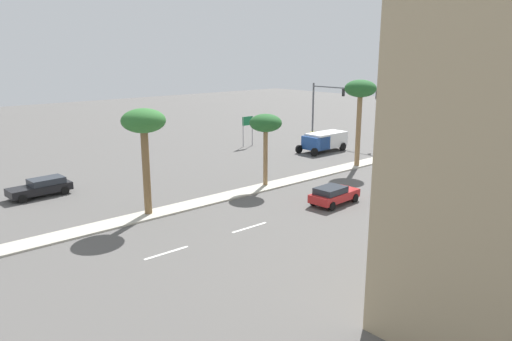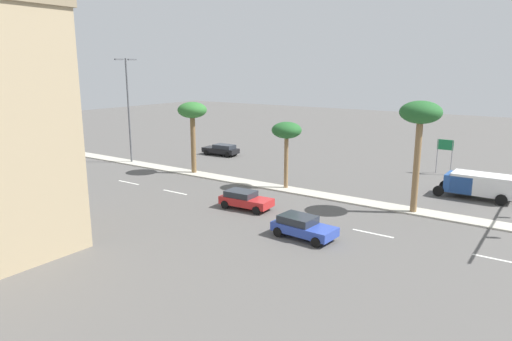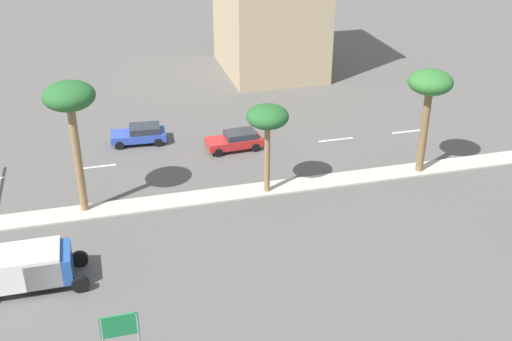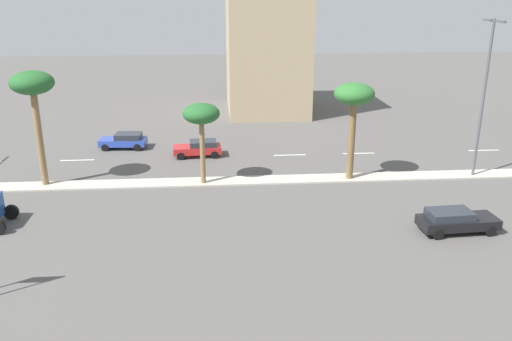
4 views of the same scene
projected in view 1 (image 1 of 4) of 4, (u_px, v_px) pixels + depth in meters
ground_plane at (240, 194)px, 38.35m from camera, size 160.00×160.00×0.00m
median_curb at (161, 212)px, 33.75m from camera, size 1.80×64.49×0.12m
lane_stripe_far at (448, 167)px, 47.27m from camera, size 0.20×2.80×0.01m
lane_stripe_front at (406, 180)px, 42.49m from camera, size 0.20×2.80×0.01m
lane_stripe_rear at (330, 203)px, 35.98m from camera, size 0.20×2.80×0.01m
lane_stripe_trailing at (250, 227)px, 30.95m from camera, size 0.20×2.80×0.01m
lane_stripe_leading at (167, 253)px, 27.05m from camera, size 0.20×2.80×0.01m
traffic_signal_gantry at (347, 103)px, 59.70m from camera, size 20.06×0.53×6.95m
directional_road_sign at (248, 125)px, 56.83m from camera, size 0.10×1.57×3.55m
palm_tree_left at (360, 92)px, 45.69m from camera, size 2.99×2.99×8.25m
palm_tree_rear at (266, 125)px, 39.24m from camera, size 2.64×2.64×5.92m
palm_tree_leading at (144, 126)px, 31.88m from camera, size 2.93×2.93×7.21m
sedan_black_center at (41, 187)px, 37.53m from camera, size 2.12×4.69×1.38m
sedan_blue_inboard at (419, 186)px, 37.70m from camera, size 2.22×4.20×1.39m
sedan_red_right at (333, 194)px, 35.55m from camera, size 2.09×4.15×1.37m
box_truck at (323, 141)px, 54.21m from camera, size 2.55×6.06×2.10m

